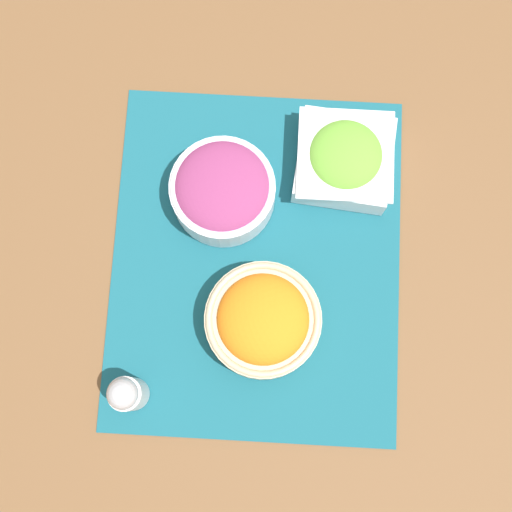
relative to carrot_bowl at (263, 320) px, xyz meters
name	(u,v)px	position (x,y,z in m)	size (l,w,h in m)	color
ground_plane	(256,261)	(0.08, 0.01, -0.04)	(3.00, 3.00, 0.00)	brown
placemat	(256,261)	(0.08, 0.01, -0.04)	(0.45, 0.37, 0.00)	#195B6B
carrot_bowl	(263,320)	(0.00, 0.00, 0.00)	(0.14, 0.14, 0.07)	#C6B28E
onion_bowl	(223,190)	(0.16, 0.06, 0.00)	(0.13, 0.13, 0.07)	silver
lettuce_bowl	(344,159)	(0.21, -0.09, -0.01)	(0.13, 0.13, 0.06)	white
pepper_shaker	(127,394)	(-0.10, 0.16, 0.01)	(0.04, 0.04, 0.09)	silver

